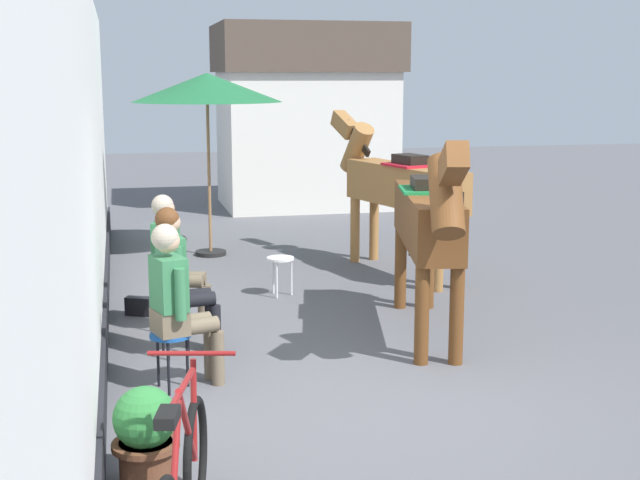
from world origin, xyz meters
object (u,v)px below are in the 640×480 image
Objects in this scene: flower_planter_near at (145,434)px; saddled_horse_near at (429,221)px; satchel_bag at (139,306)px; seated_visitor_middle at (178,273)px; cafe_parasol at (207,89)px; saddled_horse_far at (399,185)px; spare_stool_white at (280,262)px; seated_visitor_near at (177,297)px; seated_visitor_far at (172,255)px.

saddled_horse_near is at bearing 43.17° from flower_planter_near.
seated_visitor_middle is at bearing -51.44° from satchel_bag.
saddled_horse_near is 1.15× the size of cafe_parasol.
satchel_bag is (-2.76, 1.43, -1.06)m from saddled_horse_near.
saddled_horse_far is 10.44× the size of satchel_bag.
saddled_horse_far is (3.04, 2.86, 0.38)m from seated_visitor_middle.
cafe_parasol reaches higher than satchel_bag.
satchel_bag is (-1.65, -0.51, -0.30)m from spare_stool_white.
seated_visitor_near is at bearing -98.68° from cafe_parasol.
saddled_horse_near is at bearing 20.61° from seated_visitor_near.
saddled_horse_near is 3.29m from satchel_bag.
saddled_horse_far is (3.04, 2.04, 0.38)m from seated_visitor_far.
spare_stool_white is (-1.11, 1.94, -0.76)m from saddled_horse_near.
seated_visitor_far is 0.48× the size of saddled_horse_far.
satchel_bag is (0.06, 4.08, -0.23)m from flower_planter_near.
seated_visitor_far is (0.00, 0.82, 0.00)m from seated_visitor_middle.
cafe_parasol is at bearing 143.64° from saddled_horse_far.
seated_visitor_near is 3.02× the size of spare_stool_white.
seated_visitor_near is 1.00× the size of seated_visitor_middle.
seated_visitor_near is 4.96× the size of satchel_bag.
seated_visitor_middle is at bearing -99.47° from cafe_parasol.
cafe_parasol reaches higher than spare_stool_white.
seated_visitor_middle is at bearing 81.32° from flower_planter_near.
saddled_horse_near is (2.42, -0.78, 0.38)m from seated_visitor_far.
saddled_horse_far is (0.61, 2.82, 0.00)m from saddled_horse_near.
satchel_bag is at bearing 102.88° from seated_visitor_middle.
spare_stool_white is 1.64× the size of satchel_bag.
flower_planter_near is 4.90m from spare_stool_white.
seated_visitor_near reaches higher than flower_planter_near.
seated_visitor_middle is at bearing -123.43° from spare_stool_white.
saddled_horse_near reaches higher than seated_visitor_middle.
cafe_parasol is at bearing 80.53° from seated_visitor_middle.
cafe_parasol is (0.76, 3.72, 1.59)m from seated_visitor_far.
seated_visitor_far is 3.48m from flower_planter_near.
cafe_parasol reaches higher than flower_planter_near.
saddled_horse_near is 2.89m from saddled_horse_far.
spare_stool_white is (-1.73, -0.88, -0.76)m from saddled_horse_far.
seated_visitor_middle is 0.47× the size of saddled_horse_near.
saddled_horse_near is at bearing -69.69° from cafe_parasol.
seated_visitor_far is 1.79m from spare_stool_white.
saddled_horse_near reaches higher than flower_planter_near.
saddled_horse_near reaches higher than satchel_bag.
saddled_horse_far is 6.35× the size of spare_stool_white.
flower_planter_near is (-0.40, -3.43, -0.44)m from seated_visitor_far.
seated_visitor_middle is 2.67m from flower_planter_near.
seated_visitor_middle is 4.96× the size of satchel_bag.
seated_visitor_middle is 0.48× the size of saddled_horse_far.
seated_visitor_middle is at bearing -90.07° from seated_visitor_far.
saddled_horse_near is 1.01× the size of saddled_horse_far.
seated_visitor_near is 2.17× the size of flower_planter_near.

